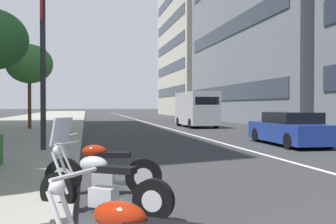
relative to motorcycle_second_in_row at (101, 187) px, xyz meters
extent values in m
cube|color=gray|center=(26.79, 5.26, -0.36)|extent=(160.00, 9.73, 0.15)
cube|color=silver|center=(31.79, -5.62, -0.43)|extent=(110.00, 0.16, 0.01)
ellipsoid|color=#991E0A|center=(-2.78, -0.04, 0.34)|extent=(0.46, 0.51, 0.24)
cylinder|color=silver|center=(-2.53, 0.31, 0.64)|extent=(0.51, 0.38, 0.04)
sphere|color=silver|center=(-2.43, 0.46, 0.52)|extent=(0.14, 0.14, 0.14)
cylinder|color=black|center=(0.40, 0.64, -0.13)|extent=(0.43, 0.58, 0.61)
cylinder|color=silver|center=(0.40, 0.64, -0.13)|extent=(0.27, 0.33, 0.31)
cylinder|color=black|center=(-0.45, -0.71, -0.13)|extent=(0.43, 0.58, 0.61)
cylinder|color=silver|center=(-0.45, -0.71, -0.13)|extent=(0.27, 0.33, 0.31)
cube|color=silver|center=(-0.03, -0.04, -0.14)|extent=(0.42, 0.46, 0.28)
cube|color=black|center=(-0.12, -0.19, 0.27)|extent=(0.53, 0.66, 0.10)
ellipsoid|color=#B2B2B7|center=(0.06, 0.11, 0.33)|extent=(0.45, 0.52, 0.24)
cylinder|color=silver|center=(0.29, 0.61, 0.18)|extent=(0.21, 0.29, 0.64)
cylinder|color=silver|center=(0.41, 0.53, 0.18)|extent=(0.21, 0.29, 0.64)
cylinder|color=silver|center=(0.31, 0.50, 0.63)|extent=(0.53, 0.35, 0.04)
sphere|color=silver|center=(0.41, 0.65, 0.51)|extent=(0.14, 0.14, 0.14)
cube|color=#B2BCC6|center=(0.36, 0.59, 0.81)|extent=(0.44, 0.34, 0.44)
cylinder|color=silver|center=(-0.06, -0.35, -0.25)|extent=(0.44, 0.63, 0.16)
cylinder|color=black|center=(1.58, 0.62, -0.10)|extent=(0.28, 0.68, 0.67)
cylinder|color=silver|center=(1.58, 0.62, -0.10)|extent=(0.21, 0.36, 0.34)
cylinder|color=black|center=(1.21, -0.82, -0.10)|extent=(0.28, 0.68, 0.67)
cylinder|color=silver|center=(1.21, -0.82, -0.10)|extent=(0.21, 0.36, 0.34)
cube|color=silver|center=(1.40, -0.10, -0.11)|extent=(0.35, 0.43, 0.28)
cube|color=black|center=(1.35, -0.27, 0.30)|extent=(0.37, 0.67, 0.10)
ellipsoid|color=#991E0A|center=(1.44, 0.07, 0.36)|extent=(0.35, 0.51, 0.24)
cylinder|color=silver|center=(1.49, 0.56, 0.21)|extent=(0.12, 0.32, 0.64)
cylinder|color=silver|center=(1.63, 0.53, 0.21)|extent=(0.12, 0.32, 0.64)
cylinder|color=silver|center=(1.54, 0.47, 0.66)|extent=(0.59, 0.18, 0.04)
sphere|color=silver|center=(1.58, 0.64, 0.54)|extent=(0.14, 0.14, 0.14)
cylinder|color=silver|center=(1.46, -0.40, -0.23)|extent=(0.26, 0.69, 0.16)
cube|color=navy|center=(8.96, -8.12, 0.10)|extent=(4.73, 1.95, 0.77)
cube|color=black|center=(8.79, -8.11, 0.71)|extent=(2.33, 1.72, 0.45)
cylinder|color=black|center=(10.53, -7.36, -0.12)|extent=(0.63, 0.24, 0.62)
cylinder|color=black|center=(10.47, -8.98, -0.12)|extent=(0.63, 0.24, 0.62)
cylinder|color=black|center=(7.45, -7.25, -0.12)|extent=(0.63, 0.24, 0.62)
cylinder|color=black|center=(7.39, -8.88, -0.12)|extent=(0.63, 0.24, 0.62)
cube|color=#B7B7BC|center=(22.75, -8.05, 1.01)|extent=(5.31, 2.12, 2.45)
cube|color=black|center=(20.12, -8.07, 1.55)|extent=(0.05, 1.75, 0.56)
cylinder|color=black|center=(24.54, -7.10, -0.07)|extent=(0.72, 0.26, 0.72)
cylinder|color=black|center=(24.55, -8.99, -0.07)|extent=(0.72, 0.26, 0.72)
cylinder|color=black|center=(20.94, -7.12, -0.07)|extent=(0.72, 0.26, 0.72)
cylinder|color=black|center=(20.95, -9.01, -0.07)|extent=(0.72, 0.26, 0.72)
cylinder|color=#232326|center=(7.86, 1.63, 3.48)|extent=(0.18, 0.18, 7.53)
cube|color=#B21E23|center=(7.51, 1.63, 4.56)|extent=(0.56, 0.03, 1.10)
cube|color=#B21E23|center=(8.21, 1.63, 4.56)|extent=(0.56, 0.03, 1.10)
cylinder|color=#473323|center=(20.56, 3.78, 1.26)|extent=(0.22, 0.22, 3.08)
ellipsoid|color=#387A33|center=(20.56, 3.78, 3.91)|extent=(2.97, 2.97, 2.52)
cube|color=#2D3842|center=(30.80, -13.59, 2.49)|extent=(24.00, 0.08, 1.50)
cube|color=#2D3842|center=(30.80, -13.59, 8.78)|extent=(24.00, 0.08, 1.50)
cube|color=#2D3842|center=(58.02, -13.59, 3.55)|extent=(20.21, 0.08, 1.50)
cube|color=#2D3842|center=(58.02, -13.59, 7.44)|extent=(20.21, 0.08, 1.50)
cube|color=#2D3842|center=(58.02, -13.59, 11.33)|extent=(20.21, 0.08, 1.50)
cube|color=#2D3842|center=(58.02, -13.59, 15.22)|extent=(20.21, 0.08, 1.50)
camera|label=1|loc=(-5.83, 0.21, 1.21)|focal=41.53mm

